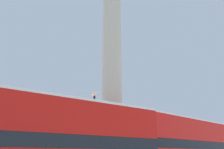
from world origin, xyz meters
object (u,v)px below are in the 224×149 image
object	(u,v)px
monument_column	(112,59)
street_lamp	(94,127)
bus_a	(189,147)
bus_b	(45,142)

from	to	relation	value
monument_column	street_lamp	xyz separation A→B (m)	(-3.17, -2.20, -6.62)
monument_column	bus_a	bearing A→B (deg)	-51.53
bus_b	street_lamp	size ratio (longest dim) A/B	1.81
monument_column	bus_b	world-z (taller)	monument_column
monument_column	street_lamp	distance (m)	7.66
monument_column	bus_a	xyz separation A→B (m)	(3.67, -4.61, -7.82)
bus_a	street_lamp	distance (m)	7.35
bus_a	monument_column	bearing A→B (deg)	124.65
bus_a	street_lamp	xyz separation A→B (m)	(-6.84, 2.42, 1.20)
monument_column	street_lamp	world-z (taller)	monument_column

